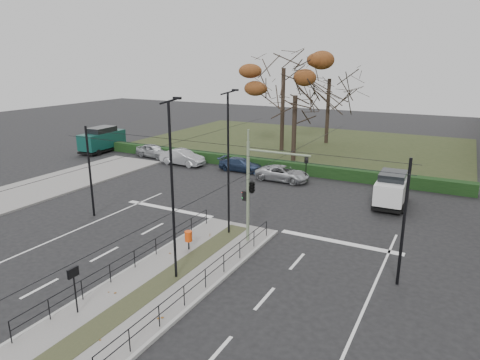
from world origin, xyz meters
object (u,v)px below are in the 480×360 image
Objects in this scene: litter_bin at (188,236)px; streetlamp_median_far at (229,163)px; parked_car_first at (154,151)px; white_van at (392,188)px; parked_car_fourth at (283,173)px; parked_car_third at (241,165)px; rust_tree at (284,68)px; streetlamp_median_near at (173,191)px; green_van at (102,139)px; bare_tree_center at (329,83)px; info_panel at (74,278)px; parked_car_second at (182,157)px; traffic_light at (253,185)px; bare_tree_near at (295,101)px.

streetlamp_median_far is (0.81, 3.01, 3.51)m from litter_bin.
white_van is (24.75, -4.37, 0.56)m from parked_car_first.
parked_car_fourth is 1.00× the size of white_van.
parked_car_third is 13.25m from rust_tree.
parked_car_first is at bearing 131.08° from streetlamp_median_near.
litter_bin is 15.48m from white_van.
streetlamp_median_near is 1.00× the size of streetlamp_median_far.
white_van is at bearing -103.26° from parked_car_fourth.
streetlamp_median_near reaches higher than parked_car_third.
green_van is 27.05m from bare_tree_center.
info_panel is 22.45m from parked_car_fourth.
parked_car_second is at bearing 87.29° from parked_car_fourth.
streetlamp_median_far is at bearing 165.80° from traffic_light.
parked_car_second is at bearing 115.70° from info_panel.
litter_bin is at bearing -85.70° from bare_tree_center.
bare_tree_center is at bearing 38.27° from green_van.
green_van is 0.66× the size of bare_tree_near.
bare_tree_center reaches higher than traffic_light.
traffic_light is 0.65× the size of bare_tree_near.
bare_tree_near is (-1.39, 6.11, 5.57)m from parked_car_fourth.
white_van is (7.15, 15.83, -3.15)m from streetlamp_median_near.
bare_tree_center is (9.23, 17.32, 6.48)m from parked_car_second.
bare_tree_near is (3.30, 4.88, 5.60)m from parked_car_third.
parked_car_first is 0.90× the size of parked_car_fourth.
bare_tree_near is (20.99, 4.46, 4.79)m from green_van.
green_van reaches higher than parked_car_third.
info_panel is at bearing -87.31° from bare_tree_center.
streetlamp_median_near is 2.03× the size of parked_car_first.
info_panel is 25.68m from parked_car_second.
parked_car_second is at bearing 124.48° from streetlamp_median_near.
rust_tree reaches higher than streetlamp_median_far.
bare_tree_center is at bearing -25.67° from parked_car_second.
streetlamp_median_near is (1.21, -2.80, 3.52)m from litter_bin.
white_van is at bearing -61.89° from bare_tree_center.
streetlamp_median_near is 17.65m from white_van.
parked_car_first is at bearing -138.67° from rust_tree.
rust_tree is (-4.82, 11.43, 8.44)m from parked_car_fourth.
streetlamp_median_far is 25.10m from rust_tree.
parked_car_second is 6.20m from parked_car_third.
info_panel is at bearing -46.75° from green_van.
rust_tree is (10.69, 9.40, 8.37)m from parked_car_first.
streetlamp_median_near is at bearing -132.90° from parked_car_first.
bare_tree_center is at bearing 94.30° from litter_bin.
traffic_light is 1.24× the size of parked_car_fourth.
streetlamp_median_far reaches higher than parked_car_first.
parked_car_first is 0.90× the size of white_van.
traffic_light is 31.47m from bare_tree_center.
green_van is at bearing 150.79° from traffic_light.
green_van is (-17.69, 0.41, 0.81)m from parked_car_third.
streetlamp_median_far is 18.47m from parked_car_second.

